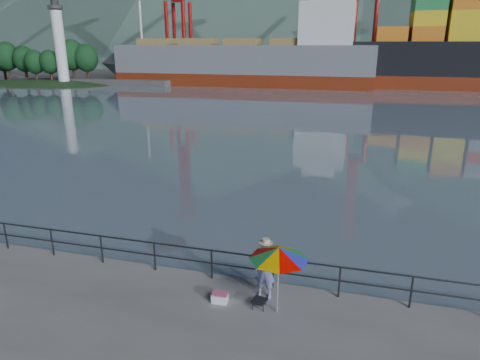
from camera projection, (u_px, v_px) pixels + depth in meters
name	position (u px, v px, depth m)	size (l,w,h in m)	color
harbor_water	(345.00, 68.00, 131.88)	(500.00, 280.00, 0.00)	slate
far_dock	(384.00, 78.00, 95.37)	(200.00, 40.00, 0.40)	#514F4C
guardrail	(183.00, 260.00, 13.92)	(22.00, 0.06, 1.03)	#2D3033
lighthouse_islet	(41.00, 81.00, 83.32)	(48.00, 26.40, 19.20)	#263F1E
fisherman	(265.00, 271.00, 12.56)	(0.64, 0.42, 1.76)	navy
beach_umbrella	(279.00, 253.00, 11.53)	(1.96, 1.96, 2.02)	white
folding_stool	(259.00, 303.00, 12.25)	(0.46, 0.46, 0.26)	black
cooler_bag	(220.00, 298.00, 12.52)	(0.45, 0.30, 0.26)	white
fishing_rod	(271.00, 284.00, 13.48)	(0.02, 0.02, 2.21)	black
bulk_carrier	(252.00, 61.00, 78.41)	(47.70, 8.26, 14.50)	maroon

